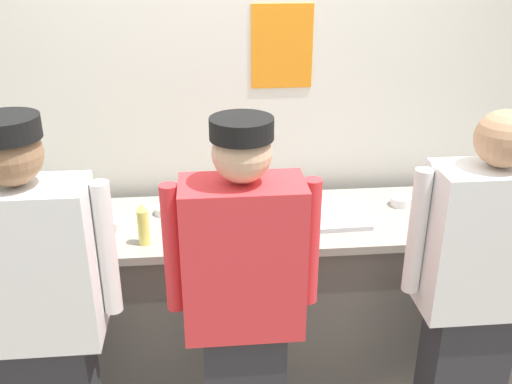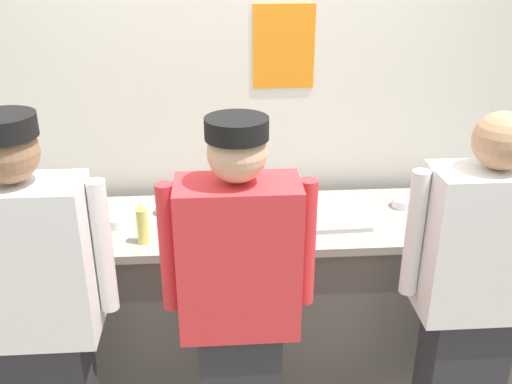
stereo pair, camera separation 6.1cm
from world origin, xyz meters
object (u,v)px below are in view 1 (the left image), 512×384
object	(u,v)px
sheet_tray	(323,214)
chef_center	(243,306)
squeeze_bottle_spare	(67,205)
ramekin_yellow_sauce	(116,224)
deli_cup	(499,209)
chef_far_right	(475,292)
ramekin_green_sauce	(401,201)
chef_near_left	(40,316)
ramekin_red_sauce	(164,210)
squeeze_bottle_primary	(143,225)
squeeze_bottle_secondary	(214,206)
plate_stack_front	(446,199)

from	to	relation	value
sheet_tray	chef_center	bearing A→B (deg)	-124.02
squeeze_bottle_spare	ramekin_yellow_sauce	size ratio (longest dim) A/B	2.27
deli_cup	sheet_tray	bearing A→B (deg)	174.74
chef_far_right	ramekin_green_sauce	distance (m)	0.74
chef_far_right	ramekin_yellow_sauce	world-z (taller)	chef_far_right
chef_near_left	chef_center	world-z (taller)	chef_near_left
deli_cup	chef_far_right	bearing A→B (deg)	-123.05
ramekin_green_sauce	ramekin_red_sauce	distance (m)	1.22
ramekin_green_sauce	ramekin_red_sauce	world-z (taller)	ramekin_green_sauce
chef_far_right	sheet_tray	xyz separation A→B (m)	(-0.51, 0.64, 0.06)
sheet_tray	ramekin_yellow_sauce	distance (m)	1.01
squeeze_bottle_spare	ramekin_green_sauce	distance (m)	1.68
squeeze_bottle_primary	chef_far_right	bearing A→B (deg)	-18.15
squeeze_bottle_spare	chef_far_right	bearing A→B (deg)	-21.60
sheet_tray	ramekin_red_sauce	world-z (taller)	ramekin_red_sauce
chef_near_left	chef_far_right	bearing A→B (deg)	1.41
ramekin_green_sauce	ramekin_yellow_sauce	size ratio (longest dim) A/B	1.20
chef_center	ramekin_yellow_sauce	bearing A→B (deg)	131.64
squeeze_bottle_secondary	deli_cup	xyz separation A→B (m)	(1.42, -0.06, -0.05)
squeeze_bottle_secondary	squeeze_bottle_primary	bearing A→B (deg)	-152.40
ramekin_yellow_sauce	chef_far_right	bearing A→B (deg)	-21.86
sheet_tray	ramekin_yellow_sauce	world-z (taller)	ramekin_yellow_sauce
ramekin_red_sauce	ramekin_yellow_sauce	xyz separation A→B (m)	(-0.22, -0.14, 0.00)
squeeze_bottle_primary	ramekin_red_sauce	world-z (taller)	squeeze_bottle_primary
plate_stack_front	squeeze_bottle_spare	xyz separation A→B (m)	(-1.91, -0.03, 0.07)
chef_center	squeeze_bottle_secondary	xyz separation A→B (m)	(-0.09, 0.64, 0.13)
sheet_tray	deli_cup	world-z (taller)	deli_cup
chef_near_left	squeeze_bottle_primary	bearing A→B (deg)	54.47
sheet_tray	ramekin_green_sauce	distance (m)	0.44
chef_far_right	ramekin_red_sauce	world-z (taller)	chef_far_right
chef_center	squeeze_bottle_secondary	world-z (taller)	chef_center
chef_center	chef_far_right	world-z (taller)	chef_center
chef_near_left	squeeze_bottle_secondary	xyz separation A→B (m)	(0.67, 0.66, 0.11)
squeeze_bottle_primary	sheet_tray	bearing A→B (deg)	12.58
chef_center	ramekin_yellow_sauce	size ratio (longest dim) A/B	18.23
squeeze_bottle_spare	ramekin_red_sauce	world-z (taller)	squeeze_bottle_spare
squeeze_bottle_spare	ramekin_yellow_sauce	world-z (taller)	squeeze_bottle_spare
ramekin_green_sauce	sheet_tray	bearing A→B (deg)	-167.60
chef_near_left	ramekin_red_sauce	bearing A→B (deg)	61.70
plate_stack_front	sheet_tray	world-z (taller)	plate_stack_front
chef_center	ramekin_red_sauce	xyz separation A→B (m)	(-0.34, 0.77, 0.06)
ramekin_green_sauce	chef_center	bearing A→B (deg)	-139.10
squeeze_bottle_spare	ramekin_green_sauce	size ratio (longest dim) A/B	1.90
squeeze_bottle_primary	ramekin_green_sauce	world-z (taller)	squeeze_bottle_primary
chef_near_left	ramekin_red_sauce	size ratio (longest dim) A/B	16.63
chef_far_right	sheet_tray	bearing A→B (deg)	128.17
chef_near_left	chef_center	distance (m)	0.77
chef_near_left	ramekin_red_sauce	world-z (taller)	chef_near_left
plate_stack_front	ramekin_red_sauce	size ratio (longest dim) A/B	2.03
chef_far_right	plate_stack_front	xyz separation A→B (m)	(0.16, 0.72, 0.08)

